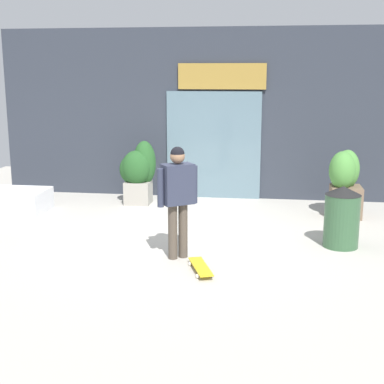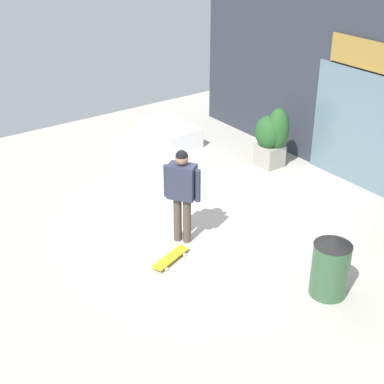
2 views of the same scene
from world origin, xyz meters
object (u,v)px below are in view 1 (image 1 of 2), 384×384
Objects in this scene: skateboard at (201,267)px; trash_bin at (342,216)px; skateboarder at (178,191)px; planter_box_left at (138,171)px; planter_box_right at (345,180)px.

trash_bin is at bearing 104.43° from skateboard.
skateboarder is 1.70× the size of trash_bin.
skateboard is 4.06m from planter_box_left.
skateboarder is 2.10× the size of skateboard.
planter_box_right is at bearing 81.85° from trash_bin.
planter_box_right is (2.23, 3.19, 0.61)m from skateboard.
skateboarder is 2.55m from trash_bin.
planter_box_left is at bearing 148.30° from trash_bin.
skateboarder is at bearing -162.16° from skateboard.
planter_box_left is at bearing 173.70° from planter_box_right.
planter_box_left reaches higher than skateboard.
skateboard is at bearing -124.92° from planter_box_right.
trash_bin is at bearing -31.70° from planter_box_left.
skateboard is at bearing 3.37° from skateboarder.
skateboarder reaches higher than planter_box_right.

